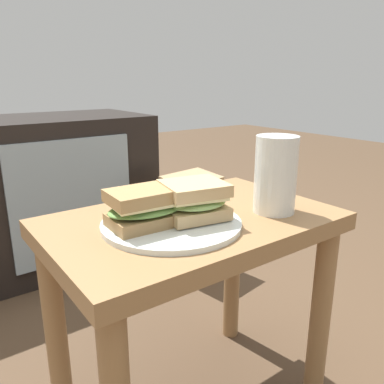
{
  "coord_description": "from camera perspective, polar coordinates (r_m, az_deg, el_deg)",
  "views": [
    {
      "loc": [
        -0.43,
        -0.58,
        0.72
      ],
      "look_at": [
        -0.0,
        0.0,
        0.51
      ],
      "focal_mm": 36.45,
      "sensor_mm": 36.0,
      "label": 1
    }
  ],
  "objects": [
    {
      "name": "tv_cabinet",
      "position": [
        1.62,
        -23.55,
        -0.47
      ],
      "size": [
        0.96,
        0.46,
        0.58
      ],
      "color": "black",
      "rests_on": "ground"
    },
    {
      "name": "side_table",
      "position": [
        0.8,
        0.06,
        -9.68
      ],
      "size": [
        0.56,
        0.36,
        0.46
      ],
      "color": "olive",
      "rests_on": "ground"
    },
    {
      "name": "coaster",
      "position": [
        0.9,
        0.57,
        -0.25
      ],
      "size": [
        0.09,
        0.09,
        0.01
      ],
      "primitive_type": "cylinder",
      "color": "#996B47",
      "rests_on": "side_table"
    },
    {
      "name": "sandwich_back",
      "position": [
        0.72,
        0.3,
        -1.14
      ],
      "size": [
        0.14,
        0.13,
        0.07
      ],
      "color": "tan",
      "rests_on": "plate"
    },
    {
      "name": "paper_bag",
      "position": [
        1.49,
        -0.01,
        -4.71
      ],
      "size": [
        0.24,
        0.2,
        0.38
      ],
      "color": "tan",
      "rests_on": "ground"
    },
    {
      "name": "beer_glass",
      "position": [
        0.79,
        12.12,
        2.21
      ],
      "size": [
        0.08,
        0.08,
        0.15
      ],
      "color": "silver",
      "rests_on": "side_table"
    },
    {
      "name": "sandwich_front",
      "position": [
        0.69,
        -6.57,
        -2.19
      ],
      "size": [
        0.15,
        0.1,
        0.07
      ],
      "color": "#9E7A4C",
      "rests_on": "plate"
    },
    {
      "name": "plate",
      "position": [
        0.72,
        -3.02,
        -4.64
      ],
      "size": [
        0.26,
        0.26,
        0.01
      ],
      "primitive_type": "cylinder",
      "color": "silver",
      "rests_on": "side_table"
    }
  ]
}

